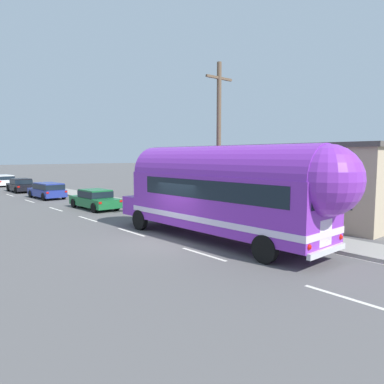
% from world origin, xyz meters
% --- Properties ---
extents(ground_plane, '(300.00, 300.00, 0.00)m').
position_xyz_m(ground_plane, '(0.00, 0.00, 0.00)').
color(ground_plane, '#565454').
extents(lane_markings, '(3.98, 80.00, 0.01)m').
position_xyz_m(lane_markings, '(2.71, 13.24, 0.00)').
color(lane_markings, silver).
rests_on(lane_markings, ground).
extents(sidewalk_slab, '(2.26, 90.00, 0.15)m').
position_xyz_m(sidewalk_slab, '(4.98, 10.00, 0.07)').
color(sidewalk_slab, gray).
rests_on(sidewalk_slab, ground).
extents(roadside_building, '(8.75, 16.79, 4.34)m').
position_xyz_m(roadside_building, '(11.50, 2.61, 2.18)').
color(roadside_building, tan).
rests_on(roadside_building, ground).
extents(utility_pole, '(1.80, 0.24, 8.50)m').
position_xyz_m(utility_pole, '(4.52, 1.31, 4.42)').
color(utility_pole, brown).
rests_on(utility_pole, ground).
extents(painted_bus, '(2.81, 12.21, 4.12)m').
position_xyz_m(painted_bus, '(1.95, -1.79, 2.30)').
color(painted_bus, purple).
rests_on(painted_bus, ground).
extents(car_lead, '(1.95, 4.59, 1.37)m').
position_xyz_m(car_lead, '(2.15, 11.11, 0.74)').
color(car_lead, '#196633').
rests_on(car_lead, ground).
extents(car_second, '(2.04, 4.53, 1.37)m').
position_xyz_m(car_second, '(1.81, 19.56, 0.78)').
color(car_second, navy).
rests_on(car_second, ground).
extents(car_third, '(2.00, 4.55, 1.37)m').
position_xyz_m(car_third, '(1.78, 27.34, 0.74)').
color(car_third, black).
rests_on(car_third, ground).
extents(car_fourth, '(2.04, 4.68, 1.37)m').
position_xyz_m(car_fourth, '(2.12, 36.13, 0.80)').
color(car_fourth, white).
rests_on(car_fourth, ground).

